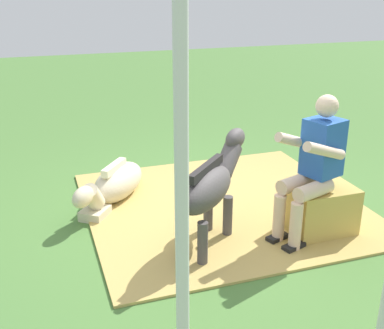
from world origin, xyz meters
TOP-DOWN VIEW (x-y plane):
  - ground_plane at (0.00, 0.00)m, footprint 24.00×24.00m
  - hay_patch at (-0.17, -0.15)m, footprint 2.83×2.69m
  - hay_bale at (-0.83, 0.66)m, footprint 0.60×0.42m
  - person_seated at (-0.68, 0.70)m, footprint 0.72×0.55m
  - pony_standing at (0.24, 0.51)m, footprint 1.05×1.07m
  - pony_lying at (0.90, -0.68)m, footprint 1.02×1.23m
  - tent_pole_right at (1.11, 2.47)m, footprint 0.06×0.06m

SIDE VIEW (x-z plane):
  - ground_plane at x=0.00m, z-range 0.00..0.00m
  - hay_patch at x=-0.17m, z-range 0.00..0.02m
  - pony_lying at x=0.90m, z-range -0.02..0.40m
  - hay_bale at x=-0.83m, z-range 0.00..0.47m
  - pony_standing at x=0.24m, z-range 0.10..1.04m
  - person_seated at x=-0.68m, z-range 0.07..1.42m
  - tent_pole_right at x=1.11m, z-range 0.00..2.54m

